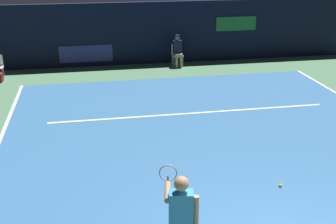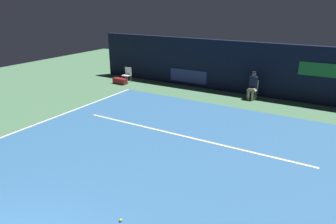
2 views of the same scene
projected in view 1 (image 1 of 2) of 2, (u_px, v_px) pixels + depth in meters
name	position (u px, v px, depth m)	size (l,w,h in m)	color
ground_plane	(210.00, 142.00, 11.43)	(33.84, 33.84, 0.00)	#4C7A56
court_surface	(210.00, 142.00, 11.43)	(10.89, 11.86, 0.01)	#336699
line_service	(191.00, 113.00, 13.33)	(8.49, 0.10, 0.01)	white
back_wall	(157.00, 33.00, 18.69)	(17.32, 0.33, 2.60)	black
tennis_player	(181.00, 220.00, 6.52)	(0.51, 1.01, 1.73)	tan
line_judge_on_chair	(178.00, 50.00, 18.30)	(0.45, 0.54, 1.32)	white
tennis_ball	(280.00, 185.00, 9.28)	(0.07, 0.07, 0.07)	#CCE033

